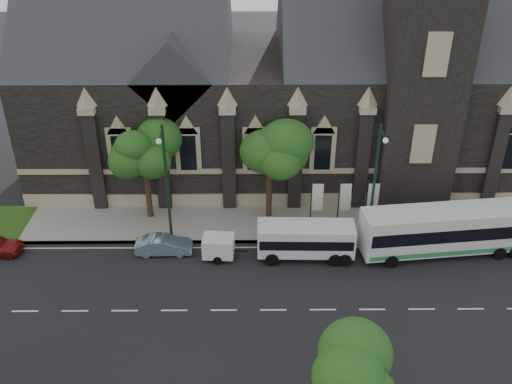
{
  "coord_description": "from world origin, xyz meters",
  "views": [
    {
      "loc": [
        1.75,
        -26.41,
        23.52
      ],
      "look_at": [
        2.0,
        6.0,
        4.79
      ],
      "focal_mm": 40.2,
      "sensor_mm": 36.0,
      "label": 1
    }
  ],
  "objects_px": {
    "banner_flag_center": "(343,200)",
    "box_trailer": "(219,246)",
    "tree_park_east": "(357,376)",
    "tree_walk_right": "(272,147)",
    "tree_walk_left": "(147,148)",
    "street_lamp_near": "(375,179)",
    "tour_coach": "(446,230)",
    "banner_flag_left": "(315,200)",
    "street_lamp_mid": "(166,180)",
    "sedan": "(164,245)",
    "shuttle_bus": "(306,239)",
    "banner_flag_right": "(370,200)"
  },
  "relations": [
    {
      "from": "tour_coach",
      "to": "box_trailer",
      "type": "height_order",
      "value": "tour_coach"
    },
    {
      "from": "banner_flag_center",
      "to": "sedan",
      "type": "bearing_deg",
      "value": -166.35
    },
    {
      "from": "tree_park_east",
      "to": "shuttle_bus",
      "type": "distance_m",
      "value": 15.12
    },
    {
      "from": "tree_walk_right",
      "to": "street_lamp_near",
      "type": "xyz_separation_m",
      "value": [
        6.79,
        -3.62,
        -0.71
      ]
    },
    {
      "from": "tree_walk_left",
      "to": "street_lamp_near",
      "type": "xyz_separation_m",
      "value": [
        15.8,
        -3.61,
        -0.62
      ]
    },
    {
      "from": "street_lamp_mid",
      "to": "tour_coach",
      "type": "xyz_separation_m",
      "value": [
        18.94,
        -1.24,
        -3.26
      ]
    },
    {
      "from": "banner_flag_left",
      "to": "tour_coach",
      "type": "distance_m",
      "value": 9.22
    },
    {
      "from": "street_lamp_near",
      "to": "banner_flag_left",
      "type": "height_order",
      "value": "street_lamp_near"
    },
    {
      "from": "tree_walk_left",
      "to": "box_trailer",
      "type": "bearing_deg",
      "value": -45.4
    },
    {
      "from": "tree_walk_left",
      "to": "box_trailer",
      "type": "relative_size",
      "value": 2.48
    },
    {
      "from": "street_lamp_mid",
      "to": "shuttle_bus",
      "type": "relative_size",
      "value": 1.37
    },
    {
      "from": "banner_flag_left",
      "to": "tour_coach",
      "type": "bearing_deg",
      "value": -19.95
    },
    {
      "from": "street_lamp_near",
      "to": "street_lamp_mid",
      "type": "relative_size",
      "value": 1.0
    },
    {
      "from": "tree_park_east",
      "to": "tree_walk_left",
      "type": "bearing_deg",
      "value": 120.87
    },
    {
      "from": "sedan",
      "to": "street_lamp_near",
      "type": "bearing_deg",
      "value": -86.98
    },
    {
      "from": "tour_coach",
      "to": "shuttle_bus",
      "type": "height_order",
      "value": "tour_coach"
    },
    {
      "from": "tree_walk_right",
      "to": "street_lamp_near",
      "type": "relative_size",
      "value": 0.87
    },
    {
      "from": "tree_walk_right",
      "to": "box_trailer",
      "type": "distance_m",
      "value": 8.16
    },
    {
      "from": "tour_coach",
      "to": "sedan",
      "type": "height_order",
      "value": "tour_coach"
    },
    {
      "from": "tree_park_east",
      "to": "banner_flag_center",
      "type": "xyz_separation_m",
      "value": [
        2.11,
        18.32,
        -2.24
      ]
    },
    {
      "from": "tree_park_east",
      "to": "tree_walk_right",
      "type": "relative_size",
      "value": 0.81
    },
    {
      "from": "banner_flag_left",
      "to": "box_trailer",
      "type": "distance_m",
      "value": 7.87
    },
    {
      "from": "tree_walk_left",
      "to": "tree_park_east",
      "type": "bearing_deg",
      "value": -59.13
    },
    {
      "from": "street_lamp_near",
      "to": "banner_flag_center",
      "type": "bearing_deg",
      "value": 131.93
    },
    {
      "from": "banner_flag_center",
      "to": "box_trailer",
      "type": "height_order",
      "value": "banner_flag_center"
    },
    {
      "from": "shuttle_bus",
      "to": "sedan",
      "type": "relative_size",
      "value": 1.68
    },
    {
      "from": "tree_walk_right",
      "to": "shuttle_bus",
      "type": "height_order",
      "value": "tree_walk_right"
    },
    {
      "from": "banner_flag_left",
      "to": "tree_park_east",
      "type": "bearing_deg",
      "value": -90.35
    },
    {
      "from": "banner_flag_center",
      "to": "tour_coach",
      "type": "bearing_deg",
      "value": -25.27
    },
    {
      "from": "tree_park_east",
      "to": "tree_walk_right",
      "type": "height_order",
      "value": "tree_walk_right"
    },
    {
      "from": "tree_walk_right",
      "to": "banner_flag_left",
      "type": "distance_m",
      "value": 4.92
    },
    {
      "from": "banner_flag_center",
      "to": "tour_coach",
      "type": "relative_size",
      "value": 0.34
    },
    {
      "from": "street_lamp_mid",
      "to": "box_trailer",
      "type": "xyz_separation_m",
      "value": [
        3.45,
        -1.71,
        -4.19
      ]
    },
    {
      "from": "tree_walk_right",
      "to": "tour_coach",
      "type": "height_order",
      "value": "tree_walk_right"
    },
    {
      "from": "street_lamp_mid",
      "to": "sedan",
      "type": "height_order",
      "value": "street_lamp_mid"
    },
    {
      "from": "banner_flag_right",
      "to": "banner_flag_center",
      "type": "bearing_deg",
      "value": 180.0
    },
    {
      "from": "banner_flag_center",
      "to": "sedan",
      "type": "height_order",
      "value": "banner_flag_center"
    },
    {
      "from": "tree_walk_right",
      "to": "banner_flag_center",
      "type": "xyz_separation_m",
      "value": [
        5.08,
        -1.71,
        -3.43
      ]
    },
    {
      "from": "banner_flag_left",
      "to": "shuttle_bus",
      "type": "xyz_separation_m",
      "value": [
        -0.91,
        -3.56,
        -0.92
      ]
    },
    {
      "from": "tree_walk_left",
      "to": "street_lamp_mid",
      "type": "xyz_separation_m",
      "value": [
        1.8,
        -3.61,
        -0.62
      ]
    },
    {
      "from": "tree_park_east",
      "to": "tree_walk_left",
      "type": "height_order",
      "value": "tree_walk_left"
    },
    {
      "from": "banner_flag_center",
      "to": "tree_walk_left",
      "type": "bearing_deg",
      "value": 173.11
    },
    {
      "from": "banner_flag_left",
      "to": "banner_flag_right",
      "type": "distance_m",
      "value": 4.0
    },
    {
      "from": "shuttle_bus",
      "to": "banner_flag_center",
      "type": "bearing_deg",
      "value": 52.01
    },
    {
      "from": "tour_coach",
      "to": "banner_flag_center",
      "type": "bearing_deg",
      "value": 148.2
    },
    {
      "from": "street_lamp_mid",
      "to": "sedan",
      "type": "bearing_deg",
      "value": -107.19
    },
    {
      "from": "tree_park_east",
      "to": "tree_walk_left",
      "type": "xyz_separation_m",
      "value": [
        -11.97,
        20.03,
        1.12
      ]
    },
    {
      "from": "tree_park_east",
      "to": "box_trailer",
      "type": "distance_m",
      "value": 16.59
    },
    {
      "from": "street_lamp_mid",
      "to": "tree_walk_left",
      "type": "bearing_deg",
      "value": 116.47
    },
    {
      "from": "tree_walk_right",
      "to": "banner_flag_center",
      "type": "height_order",
      "value": "tree_walk_right"
    }
  ]
}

